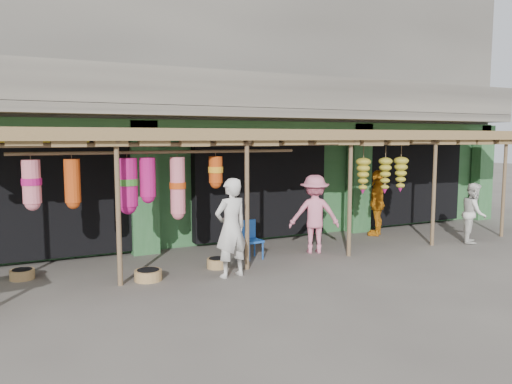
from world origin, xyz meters
name	(u,v)px	position (x,y,z in m)	size (l,w,h in m)	color
ground	(306,259)	(0.00, 0.00, 0.00)	(80.00, 80.00, 0.00)	#514C47
building	(220,112)	(0.00, 4.87, 3.37)	(16.40, 6.80, 7.00)	gray
awning	(282,140)	(-0.16, 0.80, 2.58)	(14.00, 2.70, 2.79)	brown
blue_chair	(250,237)	(-1.05, 0.60, 0.46)	(0.43, 0.44, 0.83)	#1849A0
basket_left	(22,274)	(-5.56, 1.00, 0.09)	(0.44, 0.44, 0.18)	olive
basket_mid	(148,275)	(-3.48, -0.11, 0.10)	(0.51, 0.51, 0.19)	olive
basket_right	(217,263)	(-2.00, 0.15, 0.10)	(0.42, 0.42, 0.19)	#9F7B4A
person_front	(231,228)	(-2.00, -0.55, 0.94)	(0.68, 0.45, 1.88)	silver
person_right	(474,213)	(4.65, -0.42, 0.75)	(0.73, 0.57, 1.51)	silver
person_vendor	(377,203)	(3.13, 1.42, 0.88)	(1.03, 0.43, 1.76)	orange
person_shopper	(314,214)	(0.50, 0.44, 0.89)	(1.15, 0.66, 1.78)	pink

